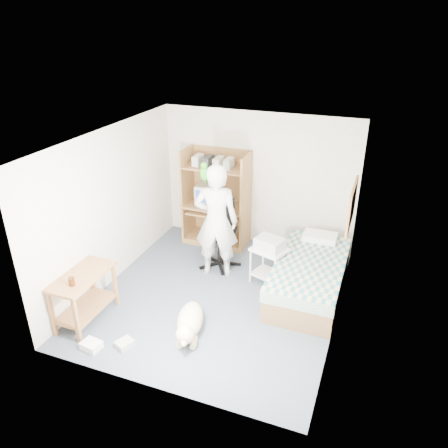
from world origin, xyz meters
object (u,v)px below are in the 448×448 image
(bed, at_px, (309,277))
(office_chair, at_px, (220,242))
(dog, at_px, (189,322))
(person, at_px, (216,221))
(printer_cart, at_px, (269,260))
(side_desk, at_px, (84,291))
(computer_hutch, at_px, (217,202))

(bed, distance_m, office_chair, 1.68)
(dog, bearing_deg, person, 82.00)
(person, xyz_separation_m, dog, (0.23, -1.58, -0.79))
(person, relative_size, dog, 1.82)
(dog, distance_m, printer_cart, 1.76)
(dog, bearing_deg, printer_cart, 51.14)
(person, bearing_deg, dog, 85.70)
(side_desk, distance_m, dog, 1.56)
(computer_hutch, relative_size, dog, 1.69)
(bed, relative_size, office_chair, 1.73)
(computer_hutch, relative_size, bed, 0.89)
(computer_hutch, height_order, person, person)
(computer_hutch, distance_m, side_desk, 3.08)
(side_desk, xyz_separation_m, office_chair, (1.21, 2.15, -0.08))
(side_desk, xyz_separation_m, person, (1.28, 1.84, 0.48))
(side_desk, relative_size, office_chair, 0.85)
(bed, distance_m, printer_cart, 0.69)
(person, bearing_deg, printer_cart, 169.15)
(bed, height_order, person, person)
(office_chair, height_order, dog, office_chair)
(bed, distance_m, side_desk, 3.39)
(office_chair, xyz_separation_m, person, (0.06, -0.31, 0.55))
(computer_hutch, relative_size, side_desk, 1.80)
(bed, bearing_deg, office_chair, 168.54)
(person, bearing_deg, office_chair, -90.88)
(office_chair, xyz_separation_m, dog, (0.29, -1.89, -0.24))
(bed, relative_size, side_desk, 2.02)
(person, distance_m, dog, 1.78)
(computer_hutch, bearing_deg, printer_cart, -39.13)
(side_desk, distance_m, office_chair, 2.47)
(computer_hutch, bearing_deg, dog, -76.33)
(bed, distance_m, person, 1.72)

